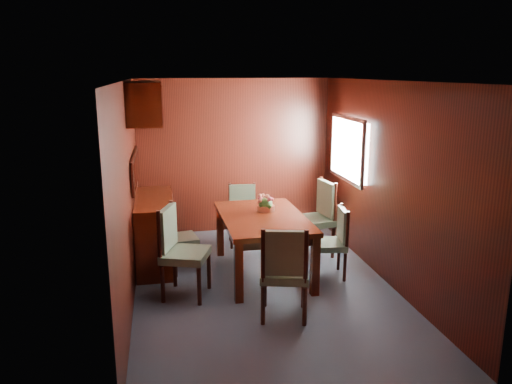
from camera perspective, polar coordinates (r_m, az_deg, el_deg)
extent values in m
plane|color=#3E4655|center=(6.07, 0.83, -10.69)|extent=(4.50, 4.50, 0.00)
cube|color=black|center=(5.58, -14.39, -0.28)|extent=(0.02, 4.50, 2.40)
cube|color=black|center=(6.16, 14.67, 1.00)|extent=(0.02, 4.50, 2.40)
cube|color=black|center=(7.86, -2.48, 4.10)|extent=(3.00, 0.02, 2.40)
cube|color=black|center=(3.60, 8.24, -7.68)|extent=(3.00, 0.02, 2.40)
cube|color=black|center=(5.53, 0.92, 12.59)|extent=(3.00, 4.50, 0.02)
cube|color=white|center=(7.10, 10.86, 4.88)|extent=(0.14, 1.10, 0.80)
cube|color=#B2B2B7|center=(7.07, 10.33, 4.87)|extent=(0.04, 1.20, 0.90)
cube|color=black|center=(6.54, -13.69, 2.49)|extent=(0.03, 1.36, 0.41)
cube|color=silver|center=(6.54, -13.54, 2.50)|extent=(0.01, 1.30, 0.35)
cube|color=#391107|center=(6.43, -12.59, 10.01)|extent=(0.40, 1.40, 0.50)
cube|color=#391107|center=(6.73, -11.43, -4.37)|extent=(0.48, 1.40, 0.90)
cube|color=#391107|center=(5.55, -2.00, -9.18)|extent=(0.09, 0.09, 0.70)
cube|color=#391107|center=(5.75, 6.76, -8.42)|extent=(0.09, 0.09, 0.70)
cube|color=#391107|center=(6.93, -4.15, -4.49)|extent=(0.09, 0.09, 0.70)
cube|color=#391107|center=(7.09, 2.93, -4.04)|extent=(0.09, 0.09, 0.70)
cube|color=black|center=(6.21, 0.79, -3.71)|extent=(0.92, 1.51, 0.10)
cube|color=#391107|center=(6.19, 0.79, -3.00)|extent=(1.04, 1.64, 0.06)
cylinder|color=black|center=(6.06, -9.26, -8.72)|extent=(0.05, 0.05, 0.43)
cylinder|color=black|center=(5.68, -10.62, -10.35)|extent=(0.05, 0.05, 0.43)
cylinder|color=black|center=(5.95, -5.41, -9.03)|extent=(0.05, 0.05, 0.43)
cylinder|color=black|center=(5.57, -6.51, -10.73)|extent=(0.05, 0.05, 0.43)
cube|color=#576E54|center=(5.71, -8.04, -7.12)|extent=(0.62, 0.63, 0.09)
cylinder|color=black|center=(5.88, -9.57, -3.64)|extent=(0.05, 0.05, 0.57)
cylinder|color=black|center=(5.48, -10.99, -4.97)|extent=(0.05, 0.05, 0.57)
cube|color=#576E54|center=(5.67, -10.05, -4.08)|extent=(0.22, 0.45, 0.48)
cylinder|color=black|center=(6.71, -10.27, -6.87)|extent=(0.04, 0.04, 0.35)
cylinder|color=black|center=(6.38, -9.67, -7.94)|extent=(0.04, 0.04, 0.35)
cylinder|color=black|center=(6.77, -7.43, -6.56)|extent=(0.04, 0.04, 0.35)
cylinder|color=black|center=(6.45, -6.68, -7.60)|extent=(0.04, 0.04, 0.35)
cube|color=#576E54|center=(6.50, -8.58, -5.35)|extent=(0.46, 0.47, 0.07)
cylinder|color=black|center=(6.56, -10.52, -3.10)|extent=(0.04, 0.04, 0.47)
cylinder|color=black|center=(6.23, -9.92, -3.99)|extent=(0.04, 0.04, 0.47)
cube|color=#576E54|center=(6.39, -10.08, -3.37)|extent=(0.12, 0.38, 0.39)
cylinder|color=black|center=(6.23, 10.12, -8.48)|extent=(0.04, 0.04, 0.36)
cylinder|color=black|center=(6.56, 9.42, -7.29)|extent=(0.04, 0.04, 0.36)
cylinder|color=black|center=(6.16, 6.93, -8.61)|extent=(0.04, 0.04, 0.36)
cylinder|color=black|center=(6.50, 6.40, -7.39)|extent=(0.04, 0.04, 0.36)
cube|color=#576E54|center=(6.28, 8.29, -5.95)|extent=(0.46, 0.47, 0.07)
cylinder|color=black|center=(6.07, 10.39, -4.36)|extent=(0.04, 0.04, 0.48)
cylinder|color=black|center=(6.41, 9.66, -3.35)|extent=(0.04, 0.04, 0.48)
cube|color=#576E54|center=(6.23, 9.86, -3.69)|extent=(0.11, 0.39, 0.40)
cylinder|color=black|center=(6.94, 8.77, -5.78)|extent=(0.05, 0.05, 0.42)
cylinder|color=black|center=(7.30, 7.16, -4.74)|extent=(0.05, 0.05, 0.42)
cylinder|color=black|center=(6.76, 5.67, -6.21)|extent=(0.05, 0.05, 0.42)
cylinder|color=black|center=(7.14, 4.19, -5.11)|extent=(0.05, 0.05, 0.42)
cube|color=#576E54|center=(6.95, 6.51, -3.29)|extent=(0.55, 0.56, 0.09)
cylinder|color=black|center=(6.78, 9.02, -1.32)|extent=(0.05, 0.05, 0.56)
cylinder|color=black|center=(7.15, 7.37, -0.48)|extent=(0.05, 0.05, 0.56)
cube|color=#576E54|center=(6.95, 8.02, -0.73)|extent=(0.13, 0.46, 0.48)
cylinder|color=black|center=(5.15, 0.80, -12.86)|extent=(0.05, 0.05, 0.41)
cylinder|color=black|center=(5.15, 5.58, -12.92)|extent=(0.05, 0.05, 0.41)
cylinder|color=black|center=(5.51, 0.99, -11.01)|extent=(0.05, 0.05, 0.41)
cylinder|color=black|center=(5.51, 5.44, -11.07)|extent=(0.05, 0.05, 0.41)
cube|color=#576E54|center=(5.21, 3.24, -9.29)|extent=(0.58, 0.57, 0.08)
cylinder|color=black|center=(4.92, 0.81, -7.28)|extent=(0.05, 0.05, 0.54)
cylinder|color=black|center=(4.92, 5.73, -7.35)|extent=(0.05, 0.05, 0.54)
cube|color=#576E54|center=(4.93, 3.28, -7.01)|extent=(0.44, 0.17, 0.46)
cylinder|color=black|center=(7.58, -0.18, -4.21)|extent=(0.04, 0.04, 0.36)
cylinder|color=black|center=(7.55, -2.95, -4.29)|extent=(0.04, 0.04, 0.36)
cylinder|color=black|center=(7.25, 0.10, -5.04)|extent=(0.04, 0.04, 0.36)
cylinder|color=black|center=(7.22, -2.80, -5.13)|extent=(0.04, 0.04, 0.36)
cube|color=#576E54|center=(7.33, -1.47, -2.93)|extent=(0.45, 0.44, 0.07)
cylinder|color=black|center=(7.45, -0.19, -0.73)|extent=(0.04, 0.04, 0.48)
cylinder|color=black|center=(7.43, -3.00, -0.81)|extent=(0.04, 0.04, 0.48)
cube|color=#576E54|center=(7.42, -1.58, -0.67)|extent=(0.39, 0.09, 0.40)
cylinder|color=#A24B31|center=(6.39, 1.13, -1.85)|extent=(0.22, 0.22, 0.07)
sphere|color=#214115|center=(6.38, 1.13, -1.40)|extent=(0.17, 0.17, 0.17)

